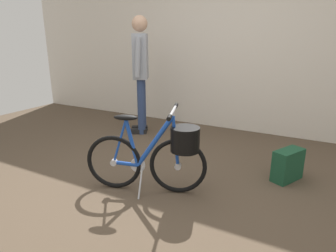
% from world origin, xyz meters
% --- Properties ---
extents(ground_plane, '(7.98, 7.98, 0.00)m').
position_xyz_m(ground_plane, '(0.00, 0.00, 0.00)').
color(ground_plane, brown).
extents(back_wall, '(7.98, 0.10, 2.92)m').
position_xyz_m(back_wall, '(0.00, 2.29, 1.46)').
color(back_wall, silver).
rests_on(back_wall, ground_plane).
extents(folding_bike_foreground, '(1.08, 0.55, 0.80)m').
position_xyz_m(folding_bike_foreground, '(0.03, -0.02, 0.39)').
color(folding_bike_foreground, black).
rests_on(folding_bike_foreground, ground_plane).
extents(visitor_near_wall, '(0.37, 0.48, 1.69)m').
position_xyz_m(visitor_near_wall, '(-1.10, 1.43, 0.97)').
color(visitor_near_wall, navy).
rests_on(visitor_near_wall, ground_plane).
extents(backpack_on_floor, '(0.29, 0.37, 0.32)m').
position_xyz_m(backpack_on_floor, '(1.06, 0.79, 0.16)').
color(backpack_on_floor, '#19472D').
rests_on(backpack_on_floor, ground_plane).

